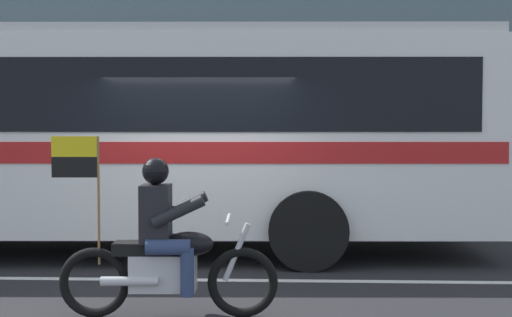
# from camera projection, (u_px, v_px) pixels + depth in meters

# --- Properties ---
(ground_plane) EXTENTS (60.00, 60.00, 0.00)m
(ground_plane) POSITION_uv_depth(u_px,v_px,m) (200.00, 270.00, 8.86)
(ground_plane) COLOR black
(sidewalk_curb) EXTENTS (28.00, 3.80, 0.15)m
(sidewalk_curb) POSITION_uv_depth(u_px,v_px,m) (230.00, 214.00, 13.95)
(sidewalk_curb) COLOR #B7B2A8
(sidewalk_curb) RESTS_ON ground_plane
(lane_center_stripe) EXTENTS (26.60, 0.14, 0.01)m
(lane_center_stripe) POSITION_uv_depth(u_px,v_px,m) (194.00, 280.00, 8.26)
(lane_center_stripe) COLOR silver
(lane_center_stripe) RESTS_ON ground_plane
(transit_bus) EXTENTS (11.87, 2.97, 3.22)m
(transit_bus) POSITION_uv_depth(u_px,v_px,m) (86.00, 125.00, 10.03)
(transit_bus) COLOR white
(transit_bus) RESTS_ON ground_plane
(motorcycle_with_rider) EXTENTS (2.20, 0.64, 1.78)m
(motorcycle_with_rider) POSITION_uv_depth(u_px,v_px,m) (166.00, 250.00, 6.62)
(motorcycle_with_rider) COLOR black
(motorcycle_with_rider) RESTS_ON ground_plane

